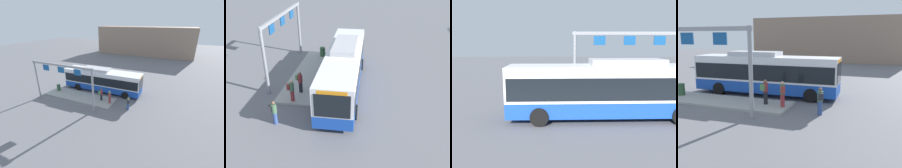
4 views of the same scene
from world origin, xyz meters
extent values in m
plane|color=slate|center=(0.00, 0.00, 0.00)|extent=(120.00, 120.00, 0.00)
cube|color=#9E9E99|center=(-1.85, -3.26, 0.08)|extent=(10.00, 2.80, 0.16)
cube|color=#1947AD|center=(0.00, 0.00, 0.77)|extent=(11.62, 2.79, 0.85)
cube|color=silver|center=(0.00, 0.00, 2.15)|extent=(11.62, 2.79, 1.90)
cube|color=black|center=(0.00, 0.00, 1.95)|extent=(11.39, 2.82, 1.20)
cube|color=black|center=(5.80, 0.15, 2.05)|extent=(0.09, 2.13, 1.50)
cube|color=#B7B7BC|center=(-0.87, -0.02, 3.28)|extent=(4.09, 1.85, 0.36)
cube|color=orange|center=(5.73, 0.14, 2.90)|extent=(0.16, 1.75, 0.28)
cylinder|color=black|center=(3.95, 1.30, 0.50)|extent=(1.01, 0.33, 1.00)
cylinder|color=black|center=(4.01, -1.10, 0.50)|extent=(1.01, 0.33, 1.00)
cylinder|color=black|center=(-3.61, 1.11, 0.50)|extent=(1.01, 0.33, 1.00)
cylinder|color=black|center=(-3.55, -1.29, 0.50)|extent=(1.01, 0.33, 1.00)
cylinder|color=#334C8C|center=(5.28, -3.63, 0.42)|extent=(0.36, 0.36, 0.85)
cylinder|color=#476B4C|center=(5.28, -3.63, 1.15)|extent=(0.44, 0.44, 0.60)
sphere|color=brown|center=(5.28, -3.63, 1.56)|extent=(0.22, 0.22, 0.22)
cube|color=#26262D|center=(5.38, -3.87, 1.18)|extent=(0.33, 0.27, 0.40)
cylinder|color=maroon|center=(2.75, -3.31, 0.58)|extent=(0.38, 0.38, 0.85)
cylinder|color=#476B4C|center=(2.75, -3.31, 1.31)|extent=(0.46, 0.46, 0.60)
sphere|color=tan|center=(2.75, -3.31, 1.72)|extent=(0.22, 0.22, 0.22)
cube|color=maroon|center=(2.87, -3.54, 1.34)|extent=(0.33, 0.29, 0.40)
cylinder|color=black|center=(1.44, -3.09, 0.58)|extent=(0.37, 0.37, 0.85)
cylinder|color=maroon|center=(1.44, -3.09, 1.31)|extent=(0.45, 0.45, 0.60)
sphere|color=brown|center=(1.44, -3.09, 1.72)|extent=(0.22, 0.22, 0.22)
cube|color=#4C8447|center=(1.34, -3.33, 1.34)|extent=(0.33, 0.28, 0.40)
cylinder|color=gray|center=(-6.72, -5.55, 2.60)|extent=(0.24, 0.24, 5.20)
cylinder|color=gray|center=(1.74, -5.55, 2.60)|extent=(0.24, 0.24, 5.20)
cube|color=gray|center=(-2.49, -5.55, 5.05)|extent=(8.86, 0.20, 0.24)
cube|color=#144C8C|center=(-4.81, -5.55, 4.50)|extent=(0.90, 0.08, 0.70)
cube|color=#144C8C|center=(-2.49, -5.55, 4.50)|extent=(0.90, 0.08, 0.70)
cube|color=#144C8C|center=(-0.16, -5.55, 4.50)|extent=(0.90, 0.08, 0.70)
cube|color=gray|center=(-0.86, 30.04, 4.07)|extent=(28.25, 8.00, 8.13)
cylinder|color=#2D5133|center=(-5.81, -2.97, 0.61)|extent=(0.52, 0.52, 0.90)
camera|label=1|loc=(10.12, -18.85, 9.84)|focal=24.75mm
camera|label=2|loc=(17.38, 2.38, 10.03)|focal=40.39mm
camera|label=3|loc=(2.75, 13.88, 4.41)|focal=39.88mm
camera|label=4|loc=(8.33, -17.36, 4.61)|focal=38.94mm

